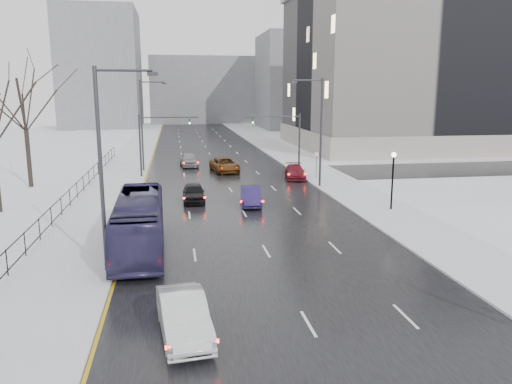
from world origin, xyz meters
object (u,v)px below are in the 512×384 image
streetlight_l_near (105,161)px  mast_signal_left (151,138)px  bus (139,223)px  sedan_right_near (251,196)px  mast_signal_right (290,136)px  streetlight_r_mid (319,127)px  sedan_center_near (194,193)px  sedan_right_far (295,172)px  sedan_right_cross (225,165)px  sedan_center_far (189,159)px  tree_park_d (0,213)px  tree_park_e (31,188)px  streetlight_l_far (144,121)px  sedan_left_near (183,315)px  no_uturn_sign (317,157)px  lamppost_r_mid (393,172)px

streetlight_l_near → mast_signal_left: size_ratio=1.54×
bus → sedan_right_near: 12.76m
streetlight_l_near → sedan_right_near: streetlight_l_near is taller
streetlight_l_near → mast_signal_right: size_ratio=1.54×
mast_signal_right → streetlight_r_mid: bearing=-84.0°
mast_signal_right → mast_signal_left: bearing=180.0°
streetlight_l_near → sedan_center_near: streetlight_l_near is taller
sedan_center_near → sedan_right_far: 14.18m
mast_signal_right → mast_signal_left: same height
sedan_center_near → sedan_right_far: bearing=41.5°
sedan_right_near → sedan_right_cross: 16.70m
sedan_right_near → sedan_center_far: (-4.18, 21.48, 0.08)m
tree_park_d → sedan_right_far: bearing=23.4°
bus → sedan_center_near: size_ratio=2.56×
tree_park_e → streetlight_l_far: 14.01m
sedan_left_near → no_uturn_sign: bearing=59.4°
tree_park_e → sedan_center_far: (14.91, 11.01, 0.86)m
streetlight_l_far → mast_signal_right: size_ratio=1.54×
streetlight_l_far → sedan_left_near: size_ratio=2.13×
tree_park_d → streetlight_l_near: size_ratio=1.25×
streetlight_l_far → sedan_center_far: (4.87, 3.01, -4.76)m
mast_signal_right → sedan_right_far: mast_signal_right is taller
mast_signal_left → no_uturn_sign: mast_signal_left is taller
tree_park_d → sedan_center_near: 14.40m
streetlight_r_mid → streetlight_l_far: size_ratio=1.00×
streetlight_l_far → sedan_left_near: 39.57m
sedan_left_near → sedan_center_near: sedan_left_near is taller
bus → sedan_right_cross: (7.50, 26.68, -0.76)m
streetlight_r_mid → lamppost_r_mid: streetlight_r_mid is taller
streetlight_r_mid → bus: (-15.17, -16.47, -4.04)m
sedan_right_cross → sedan_right_far: size_ratio=1.18×
tree_park_d → mast_signal_right: size_ratio=1.92×
streetlight_l_near → sedan_right_cross: bearing=74.0°
streetlight_l_far → sedan_center_far: size_ratio=2.08×
streetlight_r_mid → sedan_right_cross: (-7.67, 10.21, -4.80)m
streetlight_r_mid → sedan_right_cross: size_ratio=1.78×
sedan_left_near → sedan_right_near: sedan_left_near is taller
mast_signal_right → sedan_center_far: (-10.62, 7.01, -3.25)m
streetlight_r_mid → mast_signal_left: 17.50m
tree_park_e → sedan_center_far: 18.55m
tree_park_e → sedan_right_far: bearing=1.8°
lamppost_r_mid → sedan_right_cross: 22.88m
no_uturn_sign → sedan_center_far: size_ratio=0.56×
lamppost_r_mid → sedan_center_far: bearing=119.8°
sedan_center_near → sedan_right_near: (4.39, -1.99, -0.00)m
sedan_right_near → mast_signal_right: bearing=72.0°
tree_park_d → streetlight_l_far: bearing=61.8°
sedan_right_far → mast_signal_left: bearing=175.6°
streetlight_l_near → sedan_right_far: streetlight_l_near is taller
mast_signal_right → sedan_right_near: mast_signal_right is taller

